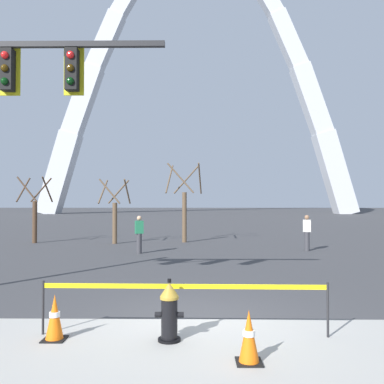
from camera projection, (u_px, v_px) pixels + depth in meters
name	position (u px, v px, depth m)	size (l,w,h in m)	color
ground_plane	(195.00, 318.00, 7.89)	(240.00, 240.00, 0.00)	#3D3D3F
fire_hydrant	(169.00, 312.00, 6.59)	(0.46, 0.48, 0.99)	black
caution_tape_barrier	(184.00, 299.00, 6.83)	(4.73, 0.13, 0.90)	#232326
traffic_cone_by_hydrant	(249.00, 337.00, 5.69)	(0.36, 0.36, 0.73)	black
traffic_cone_mid_sidewalk	(55.00, 318.00, 6.63)	(0.36, 0.36, 0.73)	black
monument_arch	(197.00, 88.00, 70.56)	(53.76, 3.34, 48.94)	silver
tree_far_left	(35.00, 214.00, 21.87)	(1.62, 1.62, 3.48)	#473323
tree_left_mid	(115.00, 215.00, 21.51)	(1.55, 1.56, 3.34)	brown
tree_center_left	(184.00, 207.00, 22.24)	(1.94, 1.95, 4.20)	brown
pedestrian_walking_left	(139.00, 234.00, 17.50)	(0.39, 0.30, 1.59)	#38383D
pedestrian_standing_center	(307.00, 232.00, 18.41)	(0.38, 0.28, 1.59)	#38383D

